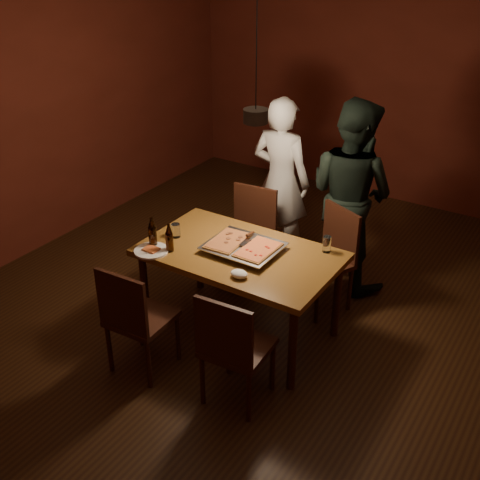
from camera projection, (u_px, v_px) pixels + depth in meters
The scene contains 19 objects.
room_shell at pixel (255, 162), 4.45m from camera, with size 6.00×6.00×6.00m.
dining_table at pixel (240, 260), 4.62m from camera, with size 1.50×0.90×0.75m.
chair_far_left at pixel (250, 227), 5.42m from camera, with size 0.46×0.46×0.49m.
chair_far_right at pixel (330, 250), 5.05m from camera, with size 0.56×0.56×0.49m.
chair_near_left at pixel (133, 312), 4.26m from camera, with size 0.44×0.44×0.49m.
chair_near_right at pixel (232, 341), 3.96m from camera, with size 0.45×0.45×0.49m.
pizza_tray at pixel (243, 248), 4.59m from camera, with size 0.55×0.45×0.05m, color silver.
pizza_meat at pixel (228, 241), 4.62m from camera, with size 0.24×0.37×0.02m, color maroon.
pizza_cheese at pixel (258, 249), 4.50m from camera, with size 0.23×0.37×0.02m, color gold.
spatula at pixel (243, 242), 4.59m from camera, with size 0.09×0.24×0.04m, color silver, non-canonical shape.
beer_bottle_a at pixel (152, 232), 4.61m from camera, with size 0.06×0.06×0.25m.
beer_bottle_b at pixel (169, 238), 4.54m from camera, with size 0.06×0.06×0.23m.
water_glass_left at pixel (176, 230), 4.77m from camera, with size 0.07×0.07×0.11m, color silver.
water_glass_right at pixel (327, 244), 4.56m from camera, with size 0.06×0.06×0.13m, color silver.
plate_slice at pixel (151, 251), 4.58m from camera, with size 0.26×0.26×0.03m.
napkin at pixel (239, 274), 4.25m from camera, with size 0.13×0.10×0.05m, color white.
diner_white at pixel (281, 181), 5.67m from camera, with size 0.59×0.39×1.61m, color silver.
diner_dark at pixel (351, 194), 5.27m from camera, with size 0.83×0.65×1.71m, color black.
pendant_lamp at pixel (256, 115), 4.28m from camera, with size 0.18×0.18×1.10m.
Camera 1 is at (2.17, -3.60, 3.00)m, focal length 45.00 mm.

